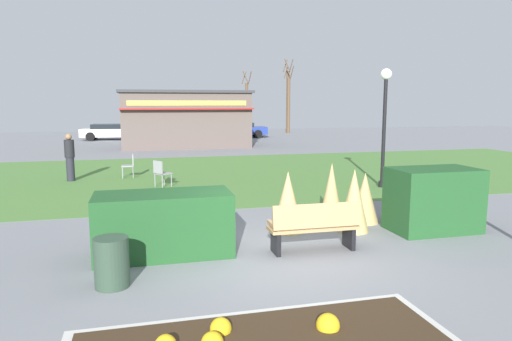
% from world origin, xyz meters
% --- Properties ---
extents(ground_plane, '(80.00, 80.00, 0.00)m').
position_xyz_m(ground_plane, '(0.00, 0.00, 0.00)').
color(ground_plane, slate).
extents(lawn_patch, '(36.00, 12.00, 0.01)m').
position_xyz_m(lawn_patch, '(0.00, 9.91, 0.00)').
color(lawn_patch, '#4C7A38').
rests_on(lawn_patch, ground_plane).
extents(park_bench, '(1.71, 0.54, 0.95)m').
position_xyz_m(park_bench, '(0.70, 0.15, 0.48)').
color(park_bench, tan).
rests_on(park_bench, ground_plane).
extents(hedge_left, '(2.44, 1.10, 1.15)m').
position_xyz_m(hedge_left, '(-2.03, 0.67, 0.57)').
color(hedge_left, '#1E4C23').
rests_on(hedge_left, ground_plane).
extents(hedge_right, '(1.84, 1.10, 1.37)m').
position_xyz_m(hedge_right, '(3.72, 0.87, 0.68)').
color(hedge_right, '#1E4C23').
rests_on(hedge_right, ground_plane).
extents(ornamental_grass_behind_left, '(0.67, 0.67, 1.36)m').
position_xyz_m(ornamental_grass_behind_left, '(2.03, 1.25, 0.68)').
color(ornamental_grass_behind_left, tan).
rests_on(ornamental_grass_behind_left, ground_plane).
extents(ornamental_grass_behind_right, '(0.70, 0.70, 1.32)m').
position_xyz_m(ornamental_grass_behind_right, '(0.64, 1.56, 0.66)').
color(ornamental_grass_behind_right, tan).
rests_on(ornamental_grass_behind_right, ground_plane).
extents(ornamental_grass_behind_center, '(0.56, 0.56, 1.38)m').
position_xyz_m(ornamental_grass_behind_center, '(1.91, 2.19, 0.69)').
color(ornamental_grass_behind_center, tan).
rests_on(ornamental_grass_behind_center, ground_plane).
extents(ornamental_grass_behind_far, '(0.66, 0.66, 1.17)m').
position_xyz_m(ornamental_grass_behind_far, '(2.61, 1.86, 0.59)').
color(ornamental_grass_behind_far, tan).
rests_on(ornamental_grass_behind_far, ground_plane).
extents(lamppost_mid, '(0.36, 0.36, 3.85)m').
position_xyz_m(lamppost_mid, '(5.32, 5.86, 2.44)').
color(lamppost_mid, black).
rests_on(lamppost_mid, ground_plane).
extents(trash_bin, '(0.52, 0.52, 0.76)m').
position_xyz_m(trash_bin, '(-2.87, -0.65, 0.38)').
color(trash_bin, '#2D4233').
rests_on(trash_bin, ground_plane).
extents(food_kiosk, '(8.02, 4.91, 3.52)m').
position_xyz_m(food_kiosk, '(0.40, 21.85, 1.77)').
color(food_kiosk, '#594C47').
rests_on(food_kiosk, ground_plane).
extents(cafe_chair_west, '(0.44, 0.44, 0.89)m').
position_xyz_m(cafe_chair_west, '(-2.79, 9.90, 0.53)').
color(cafe_chair_west, gray).
rests_on(cafe_chair_west, ground_plane).
extents(cafe_chair_east, '(0.61, 0.61, 0.89)m').
position_xyz_m(cafe_chair_east, '(-1.77, 7.62, 0.53)').
color(cafe_chair_east, gray).
rests_on(cafe_chair_east, ground_plane).
extents(person_strolling, '(0.34, 0.34, 1.69)m').
position_xyz_m(person_strolling, '(-4.84, 9.67, 0.86)').
color(person_strolling, '#23232D').
rests_on(person_strolling, ground_plane).
extents(parked_car_west_slot, '(4.35, 2.34, 1.20)m').
position_xyz_m(parked_car_west_slot, '(-4.60, 28.62, 0.64)').
color(parked_car_west_slot, silver).
rests_on(parked_car_west_slot, ground_plane).
extents(parked_car_center_slot, '(4.35, 2.36, 1.20)m').
position_xyz_m(parked_car_center_slot, '(0.96, 28.62, 0.64)').
color(parked_car_center_slot, maroon).
rests_on(parked_car_center_slot, ground_plane).
extents(parked_car_east_slot, '(4.30, 2.25, 1.20)m').
position_xyz_m(parked_car_east_slot, '(5.42, 28.62, 0.64)').
color(parked_car_east_slot, navy).
rests_on(parked_car_east_slot, ground_plane).
extents(tree_left_bg, '(0.91, 0.96, 6.71)m').
position_xyz_m(tree_left_bg, '(10.90, 33.04, 2.99)').
color(tree_left_bg, brown).
rests_on(tree_left_bg, ground_plane).
extents(tree_right_bg, '(0.91, 0.96, 6.11)m').
position_xyz_m(tree_right_bg, '(10.93, 32.87, 2.69)').
color(tree_right_bg, brown).
rests_on(tree_right_bg, ground_plane).
extents(tree_center_bg, '(0.91, 0.96, 5.65)m').
position_xyz_m(tree_center_bg, '(7.34, 34.41, 2.46)').
color(tree_center_bg, brown).
rests_on(tree_center_bg, ground_plane).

